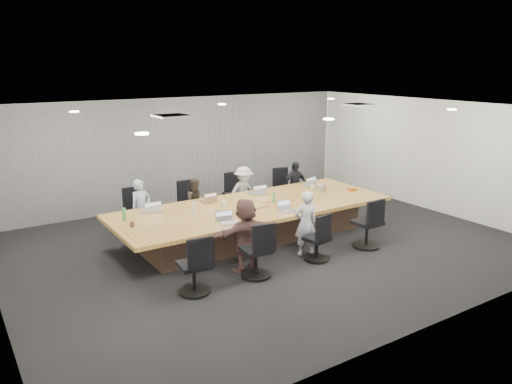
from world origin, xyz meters
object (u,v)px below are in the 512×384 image
chair_0 (136,216)px  chair_7 (367,227)px  chair_1 (190,207)px  canvas_bag (321,188)px  bottle_green_left (124,214)px  laptop_2 (256,193)px  stapler (252,210)px  person_1 (197,203)px  laptop_5 (230,223)px  chair_2 (236,197)px  bottle_clear (194,208)px  conference_table (253,220)px  snack_packet (352,189)px  chair_4 (194,270)px  chair_5 (256,254)px  chair_3 (286,191)px  person_5 (245,235)px  bottle_green_right (274,198)px  laptop_3 (308,184)px  laptop_1 (208,201)px  person_6 (306,223)px  person_2 (244,193)px  person_3 (295,185)px  chair_6 (317,242)px  laptop_6 (289,211)px  mug_brown (132,224)px  person_0 (141,209)px  laptop_0 (150,210)px

chair_0 → chair_7: size_ratio=0.92×
chair_1 → canvas_bag: size_ratio=3.02×
bottle_green_left → laptop_2: bearing=6.3°
stapler → canvas_bag: (2.30, 0.58, 0.04)m
person_1 → laptop_5: (-0.36, -2.15, 0.18)m
chair_2 → bottle_clear: bearing=33.5°
chair_7 → person_1: 3.84m
conference_table → snack_packet: 2.68m
chair_4 → chair_5: bearing=6.4°
chair_3 → person_5: person_5 is taller
person_1 → bottle_green_right: (1.15, -1.42, 0.28)m
chair_7 → laptop_3: 2.56m
laptop_1 → bottle_green_right: (1.15, -0.87, 0.10)m
chair_1 → person_1: 0.39m
chair_4 → chair_3: bearing=44.3°
stapler → person_1: bearing=105.4°
laptop_3 → person_6: size_ratio=0.26×
person_2 → person_6: person_6 is taller
laptop_5 → bottle_clear: size_ratio=1.47×
chair_1 → laptop_5: chair_1 is taller
conference_table → person_3: person_3 is taller
chair_6 → snack_packet: 2.78m
chair_0 → bottle_green_left: size_ratio=3.22×
laptop_6 → mug_brown: bearing=172.7°
chair_3 → person_5: size_ratio=0.57×
bottle_green_left → chair_2: bearing=21.2°
laptop_1 → person_3: person_3 is taller
conference_table → snack_packet: bearing=-4.4°
chair_6 → laptop_2: bearing=74.5°
chair_4 → person_0: (0.25, 3.05, 0.23)m
person_3 → stapler: person_3 is taller
laptop_3 → bottle_green_right: 1.87m
conference_table → chair_6: (0.34, -1.70, -0.04)m
person_1 → person_3: size_ratio=0.93×
person_2 → mug_brown: 3.50m
laptop_5 → person_5: bearing=-75.9°
person_6 → snack_packet: bearing=-139.8°
bottle_green_left → mug_brown: bottle_green_left is taller
person_0 → stapler: (1.71, -1.74, 0.13)m
laptop_0 → chair_6: bearing=133.4°
chair_5 → stapler: (0.76, 1.31, 0.35)m
conference_table → chair_7: chair_7 is taller
chair_2 → bottle_green_right: bottle_green_right is taller
stapler → canvas_bag: 2.37m
chair_6 → laptop_1: (-1.02, 2.50, 0.39)m
conference_table → person_0: person_0 is taller
laptop_5 → snack_packet: (3.69, 0.60, 0.01)m
person_5 → laptop_1: bearing=-105.2°
chair_1 → bottle_green_right: size_ratio=3.55×
person_5 → chair_6: bearing=160.1°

